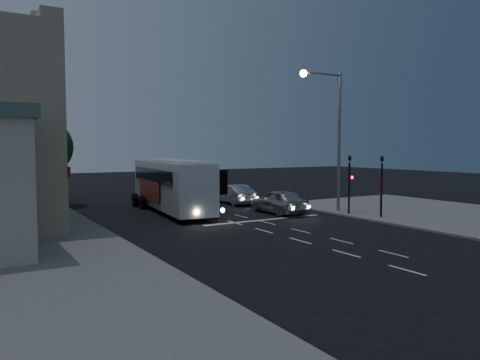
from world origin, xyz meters
TOP-DOWN VIEW (x-y plane):
  - ground at (0.00, 0.00)m, footprint 120.00×120.00m
  - sidewalk_near at (13.00, -4.00)m, footprint 12.00×24.00m
  - road_markings at (1.29, 3.31)m, footprint 8.00×30.55m
  - tour_bus at (-1.37, 8.09)m, footprint 3.56×11.55m
  - car_suv at (4.33, 3.80)m, footprint 1.92×4.68m
  - car_sedan_a at (4.41, 9.71)m, footprint 1.85×4.56m
  - car_sedan_b at (3.82, 16.08)m, footprint 2.83×5.85m
  - car_sedan_c at (3.82, 21.68)m, footprint 3.79×6.06m
  - traffic_signal_main at (7.60, 0.78)m, footprint 0.25×0.35m
  - traffic_signal_side at (8.30, -1.20)m, footprint 0.18×0.15m
  - regulatory_sign at (9.30, -0.24)m, footprint 0.45×0.12m
  - streetlight at (7.34, 2.20)m, footprint 3.32×0.44m
  - street_tree at (-8.21, 15.02)m, footprint 4.00×4.00m

SIDE VIEW (x-z plane):
  - ground at x=0.00m, z-range 0.00..0.00m
  - road_markings at x=1.29m, z-range 0.00..0.01m
  - sidewalk_near at x=13.00m, z-range 0.00..0.12m
  - car_sedan_a at x=4.41m, z-range 0.00..1.47m
  - car_sedan_c at x=3.82m, z-range 0.00..1.56m
  - car_suv at x=4.33m, z-range 0.00..1.59m
  - car_sedan_b at x=3.82m, z-range 0.00..1.64m
  - regulatory_sign at x=9.30m, z-range 0.50..2.70m
  - tour_bus at x=-1.37m, z-range 0.14..3.62m
  - traffic_signal_main at x=7.60m, z-range 0.37..4.47m
  - traffic_signal_side at x=8.30m, z-range 0.37..4.47m
  - street_tree at x=-8.21m, z-range 1.40..7.60m
  - streetlight at x=7.34m, z-range 1.23..10.23m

